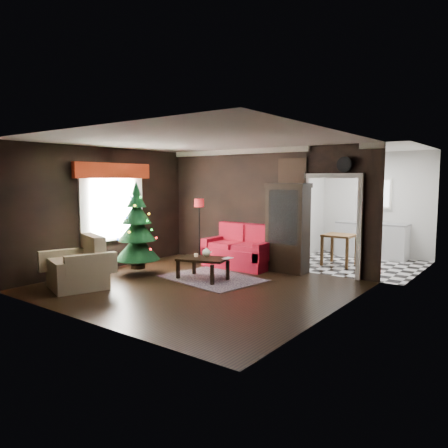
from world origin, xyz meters
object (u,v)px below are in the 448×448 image
Objects in this scene: armchair at (77,264)px; loveseat at (240,246)px; floor_lamp at (199,230)px; teapot at (206,252)px; kitchen_table at (339,250)px; coffee_table at (203,268)px; curio_cabinet at (288,230)px; wall_clock at (345,164)px; christmas_tree at (137,226)px.

loveseat is at bearing 87.52° from armchair.
floor_lamp is 1.48× the size of armchair.
kitchen_table is at bearing 60.30° from teapot.
floor_lamp reaches higher than coffee_table.
curio_cabinet is 5.94× the size of wall_clock.
christmas_tree is 4.84m from kitchen_table.
floor_lamp is at bearing 104.80° from armchair.
armchair is 3.24× the size of wall_clock.
kitchen_table is (3.20, 3.57, -0.68)m from christmas_tree.
wall_clock is (2.24, 1.90, 2.15)m from coffee_table.
christmas_tree is at bearing -131.88° from kitchen_table.
floor_lamp is at bearing -172.74° from loveseat.
floor_lamp is 1.55× the size of coffee_table.
armchair is 2.56m from teapot.
kitchen_table is at bearing 42.51° from loveseat.
curio_cabinet is at bearing 74.75° from armchair.
loveseat is 3.04m from wall_clock.
floor_lamp is 2.04× the size of kitchen_table.
coffee_table is 1.32× the size of kitchen_table.
armchair is at bearing -94.56° from floor_lamp.
coffee_table is at bearing -139.78° from wall_clock.
curio_cabinet is at bearing 40.00° from christmas_tree.
loveseat is 0.91× the size of christmas_tree.
armchair is at bearing -89.35° from christmas_tree.
coffee_table is at bearing -121.29° from curio_cabinet.
christmas_tree is at bearing -164.34° from coffee_table.
teapot is at bearing -119.70° from kitchen_table.
teapot reaches higher than coffee_table.
christmas_tree is at bearing -126.11° from loveseat.
armchair is at bearing -121.97° from kitchen_table.
floor_lamp is at bearing -148.45° from kitchen_table.
armchair is 1.05× the size of coffee_table.
coffee_table is 5.13× the size of teapot.
curio_cabinet is 1.67m from kitchen_table.
floor_lamp is 1.73m from teapot.
loveseat is 1.11× the size of floor_lamp.
floor_lamp reaches higher than armchair.
loveseat is at bearing -169.17° from curio_cabinet.
christmas_tree is 1.67m from teapot.
coffee_table is 0.35m from teapot.
wall_clock reaches higher than curio_cabinet.
teapot is (1.49, 0.57, -0.50)m from christmas_tree.
teapot is at bearing -124.04° from curio_cabinet.
kitchen_table is (1.69, 3.15, 0.14)m from coffee_table.
christmas_tree is (-2.55, -2.14, 0.10)m from curio_cabinet.
christmas_tree is 5.82× the size of wall_clock.
loveseat is at bearing 53.89° from christmas_tree.
teapot is (1.21, -1.21, -0.28)m from floor_lamp.
teapot is at bearing 74.33° from armchair.
loveseat is 1.64× the size of armchair.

